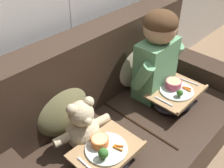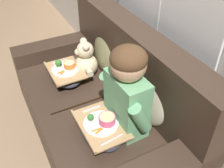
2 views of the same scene
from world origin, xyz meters
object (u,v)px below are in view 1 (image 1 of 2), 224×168
(lap_tray_teddy, at_px, (106,155))
(throw_pillow_behind_child, at_px, (134,61))
(couch, at_px, (123,124))
(teddy_bear, at_px, (83,128))
(throw_pillow_behind_teddy, at_px, (60,105))
(lap_tray_child, at_px, (175,96))
(child_figure, at_px, (158,51))

(lap_tray_teddy, bearing_deg, throw_pillow_behind_child, 28.66)
(couch, distance_m, teddy_bear, 0.44)
(couch, xyz_separation_m, teddy_bear, (-0.37, 0.00, 0.24))
(throw_pillow_behind_teddy, distance_m, lap_tray_child, 0.86)
(couch, bearing_deg, lap_tray_child, -27.74)
(throw_pillow_behind_child, height_order, lap_tray_child, throw_pillow_behind_child)
(child_figure, bearing_deg, lap_tray_child, -89.89)
(child_figure, height_order, teddy_bear, child_figure)
(couch, xyz_separation_m, lap_tray_child, (0.37, -0.20, 0.15))
(throw_pillow_behind_child, bearing_deg, child_figure, -89.99)
(couch, distance_m, child_figure, 0.59)
(throw_pillow_behind_child, xyz_separation_m, teddy_bear, (-0.74, -0.21, -0.05))
(throw_pillow_behind_teddy, relative_size, lap_tray_teddy, 1.11)
(teddy_bear, distance_m, lap_tray_teddy, 0.21)
(lap_tray_child, bearing_deg, throw_pillow_behind_teddy, 151.34)
(teddy_bear, bearing_deg, lap_tray_child, -14.82)
(couch, xyz_separation_m, lap_tray_teddy, (-0.37, -0.20, 0.15))
(lap_tray_teddy, bearing_deg, couch, 27.76)
(child_figure, relative_size, lap_tray_child, 1.60)
(throw_pillow_behind_child, bearing_deg, lap_tray_child, -89.94)
(couch, distance_m, throw_pillow_behind_teddy, 0.52)
(couch, height_order, teddy_bear, couch)
(couch, distance_m, throw_pillow_behind_child, 0.52)
(child_figure, bearing_deg, couch, -179.24)
(throw_pillow_behind_teddy, distance_m, teddy_bear, 0.22)
(throw_pillow_behind_child, bearing_deg, couch, -150.45)
(couch, xyz_separation_m, child_figure, (0.37, 0.00, 0.46))
(throw_pillow_behind_child, xyz_separation_m, lap_tray_child, (0.00, -0.41, -0.14))
(throw_pillow_behind_teddy, relative_size, lap_tray_child, 1.02)
(throw_pillow_behind_child, distance_m, lap_tray_teddy, 0.86)
(lap_tray_teddy, bearing_deg, throw_pillow_behind_teddy, 89.83)
(child_figure, distance_m, lap_tray_teddy, 0.83)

